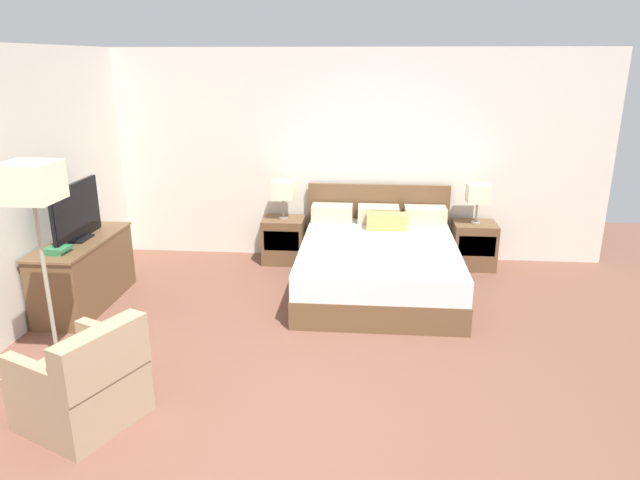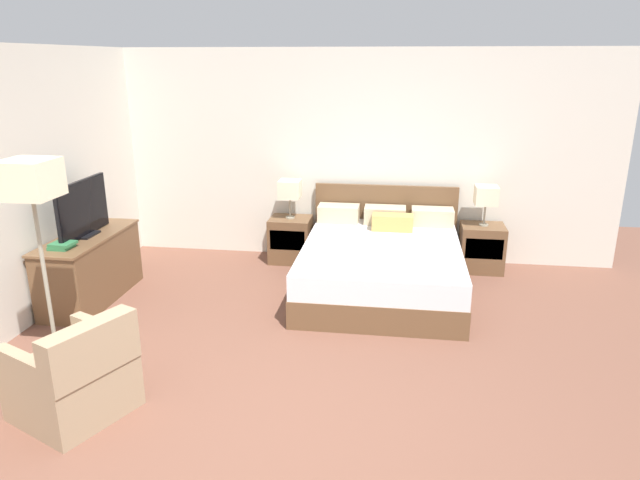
% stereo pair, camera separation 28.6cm
% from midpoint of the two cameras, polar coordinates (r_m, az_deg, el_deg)
% --- Properties ---
extents(ground_plane, '(11.45, 11.45, 0.00)m').
position_cam_midpoint_polar(ground_plane, '(3.98, -1.90, -19.81)').
color(ground_plane, brown).
extents(wall_back, '(6.61, 0.06, 2.55)m').
position_cam_midpoint_polar(wall_back, '(7.07, 3.43, 8.33)').
color(wall_back, silver).
rests_on(wall_back, ground).
extents(wall_left, '(0.06, 5.62, 2.55)m').
position_cam_midpoint_polar(wall_left, '(5.87, -26.42, 4.58)').
color(wall_left, silver).
rests_on(wall_left, ground).
extents(bed, '(1.74, 2.13, 0.95)m').
position_cam_midpoint_polar(bed, '(6.25, 7.48, -2.40)').
color(bed, brown).
rests_on(bed, ground).
extents(nightstand_left, '(0.50, 0.43, 0.55)m').
position_cam_midpoint_polar(nightstand_left, '(7.08, -1.80, 0.04)').
color(nightstand_left, brown).
rests_on(nightstand_left, ground).
extents(nightstand_right, '(0.50, 0.43, 0.55)m').
position_cam_midpoint_polar(nightstand_right, '(7.07, 16.97, -0.76)').
color(nightstand_right, brown).
rests_on(nightstand_right, ground).
extents(table_lamp_left, '(0.26, 0.26, 0.47)m').
position_cam_midpoint_polar(table_lamp_left, '(6.92, -1.85, 5.04)').
color(table_lamp_left, gray).
rests_on(table_lamp_left, nightstand_left).
extents(table_lamp_right, '(0.26, 0.26, 0.47)m').
position_cam_midpoint_polar(table_lamp_right, '(6.91, 17.43, 4.22)').
color(table_lamp_right, gray).
rests_on(table_lamp_right, nightstand_right).
extents(dresser, '(0.51, 1.34, 0.70)m').
position_cam_midpoint_polar(dresser, '(6.31, -20.80, -2.55)').
color(dresser, brown).
rests_on(dresser, ground).
extents(tv, '(0.18, 0.88, 0.57)m').
position_cam_midpoint_polar(tv, '(6.14, -21.40, 2.86)').
color(tv, black).
rests_on(tv, dresser).
extents(book_red_cover, '(0.19, 0.19, 0.03)m').
position_cam_midpoint_polar(book_red_cover, '(5.87, -23.18, -0.63)').
color(book_red_cover, '#2D7042').
rests_on(book_red_cover, dresser).
extents(book_blue_cover, '(0.21, 0.20, 0.03)m').
position_cam_midpoint_polar(book_blue_cover, '(5.86, -23.07, -0.36)').
color(book_blue_cover, '#2D7042').
rests_on(book_blue_cover, book_red_cover).
extents(armchair_by_window, '(0.91, 0.90, 0.76)m').
position_cam_midpoint_polar(armchair_by_window, '(4.39, -21.55, -12.77)').
color(armchair_by_window, '#9E8466').
rests_on(armchair_by_window, ground).
extents(floor_lamp, '(0.36, 0.36, 1.72)m').
position_cam_midpoint_polar(floor_lamp, '(4.70, -25.34, 4.35)').
color(floor_lamp, gray).
rests_on(floor_lamp, ground).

